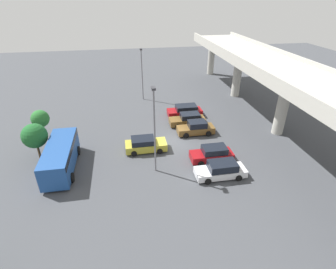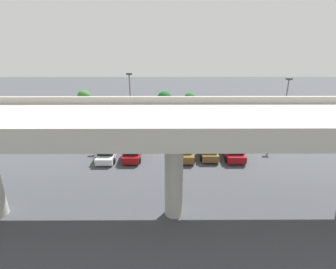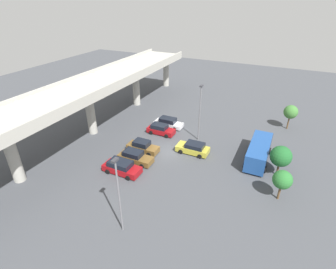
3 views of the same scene
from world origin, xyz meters
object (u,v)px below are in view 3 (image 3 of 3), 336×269
at_px(parked_car_4, 161,129).
at_px(tree_front_centre, 281,156).
at_px(parked_car_2, 143,147).
at_px(lamp_post_mid_lot, 118,191).
at_px(tree_front_left, 282,180).
at_px(parked_car_3, 193,148).
at_px(parked_car_0, 122,167).
at_px(parked_car_5, 168,123).
at_px(lamp_post_near_aisle, 200,109).
at_px(tree_front_right, 291,112).
at_px(parked_car_1, 135,157).
at_px(shuttle_bus, 259,150).

relative_size(parked_car_4, tree_front_centre, 1.10).
height_order(parked_car_2, parked_car_4, parked_car_2).
height_order(lamp_post_mid_lot, tree_front_left, lamp_post_mid_lot).
height_order(parked_car_2, parked_car_3, parked_car_2).
bearing_deg(parked_car_0, parked_car_5, 90.88).
distance_m(parked_car_5, lamp_post_mid_lot, 22.60).
bearing_deg(parked_car_4, parked_car_5, 89.15).
bearing_deg(parked_car_0, parked_car_2, 91.30).
height_order(lamp_post_near_aisle, lamp_post_mid_lot, lamp_post_near_aisle).
height_order(parked_car_5, tree_front_centre, tree_front_centre).
xyz_separation_m(parked_car_0, parked_car_5, (14.02, 0.21, -0.04)).
height_order(parked_car_4, tree_front_right, tree_front_right).
distance_m(lamp_post_mid_lot, tree_front_centre, 19.77).
relative_size(parked_car_0, lamp_post_near_aisle, 0.56).
distance_m(parked_car_1, shuttle_bus, 16.38).
height_order(lamp_post_mid_lot, tree_front_right, lamp_post_mid_lot).
bearing_deg(tree_front_right, tree_front_left, -179.25).
distance_m(lamp_post_mid_lot, tree_front_right, 31.97).
height_order(parked_car_2, tree_front_left, tree_front_left).
xyz_separation_m(lamp_post_mid_lot, tree_front_centre, (15.33, -12.32, -2.00)).
bearing_deg(parked_car_2, parked_car_5, 90.61).
bearing_deg(shuttle_bus, parked_car_5, -104.74).
height_order(parked_car_4, parked_car_5, parked_car_4).
height_order(parked_car_1, tree_front_right, tree_front_right).
relative_size(tree_front_left, tree_front_right, 0.88).
bearing_deg(parked_car_4, lamp_post_near_aisle, 7.47).
xyz_separation_m(parked_car_5, lamp_post_mid_lot, (-21.57, -5.45, 3.98)).
bearing_deg(lamp_post_near_aisle, lamp_post_mid_lot, 178.38).
distance_m(parked_car_3, tree_front_right, 17.94).
distance_m(parked_car_5, tree_front_left, 21.28).
distance_m(parked_car_4, shuttle_bus, 15.21).
xyz_separation_m(parked_car_3, tree_front_left, (-4.81, -11.67, 1.83)).
bearing_deg(parked_car_2, parked_car_3, 22.85).
xyz_separation_m(parked_car_1, lamp_post_mid_lot, (-10.28, -4.98, 3.97)).
distance_m(parked_car_3, shuttle_bus, 8.72).
height_order(parked_car_5, tree_front_left, tree_front_left).
bearing_deg(parked_car_4, tree_front_right, 30.17).
distance_m(parked_car_2, tree_front_right, 24.43).
distance_m(parked_car_4, parked_car_5, 2.77).
xyz_separation_m(parked_car_5, tree_front_right, (7.76, -18.07, 2.25)).
bearing_deg(parked_car_2, shuttle_bus, 17.30).
height_order(parked_car_1, tree_front_left, tree_front_left).
height_order(parked_car_1, parked_car_4, parked_car_4).
height_order(parked_car_3, shuttle_bus, shuttle_bus).
distance_m(parked_car_4, lamp_post_near_aisle, 7.42).
relative_size(parked_car_1, parked_car_3, 1.04).
bearing_deg(parked_car_3, tree_front_centre, 178.22).
distance_m(parked_car_0, parked_car_5, 14.03).
height_order(parked_car_4, lamp_post_mid_lot, lamp_post_mid_lot).
bearing_deg(lamp_post_mid_lot, lamp_post_near_aisle, -1.62).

